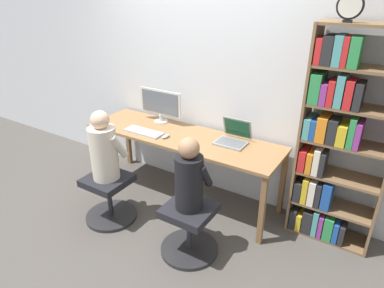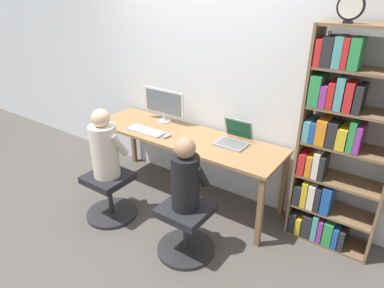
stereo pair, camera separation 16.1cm
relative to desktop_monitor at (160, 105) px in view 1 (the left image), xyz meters
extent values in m
plane|color=#4C4742|center=(0.43, -0.52, -0.98)|extent=(14.00, 14.00, 0.00)
cube|color=silver|center=(0.43, 0.20, 0.32)|extent=(10.00, 0.05, 2.60)
cube|color=olive|center=(0.43, -0.19, -0.23)|extent=(2.20, 0.65, 0.03)
cube|color=brown|center=(-0.63, -0.48, -0.61)|extent=(0.05, 0.05, 0.74)
cube|color=brown|center=(1.49, -0.48, -0.61)|extent=(0.05, 0.05, 0.74)
cube|color=brown|center=(-0.63, 0.09, -0.61)|extent=(0.05, 0.05, 0.74)
cube|color=brown|center=(1.49, 0.09, -0.61)|extent=(0.05, 0.05, 0.74)
cylinder|color=beige|center=(0.00, 0.00, -0.21)|extent=(0.16, 0.16, 0.01)
cylinder|color=beige|center=(0.00, 0.00, -0.16)|extent=(0.04, 0.04, 0.08)
cube|color=beige|center=(0.00, 0.00, 0.03)|extent=(0.56, 0.02, 0.29)
cube|color=slate|center=(0.00, -0.01, 0.03)|extent=(0.50, 0.01, 0.25)
cube|color=gray|center=(0.97, -0.12, -0.20)|extent=(0.31, 0.23, 0.02)
cube|color=slate|center=(0.97, -0.12, -0.19)|extent=(0.27, 0.18, 0.00)
cube|color=gray|center=(0.97, 0.03, -0.09)|extent=(0.31, 0.08, 0.22)
cube|color=#144C2D|center=(0.97, 0.02, -0.09)|extent=(0.27, 0.06, 0.18)
cube|color=#B2B2B7|center=(0.03, -0.36, -0.20)|extent=(0.45, 0.16, 0.02)
cube|color=#97979C|center=(0.03, -0.36, -0.19)|extent=(0.41, 0.13, 0.00)
ellipsoid|color=#99999E|center=(0.31, -0.33, -0.20)|extent=(0.06, 0.11, 0.03)
cylinder|color=#262628|center=(0.01, -0.94, -0.96)|extent=(0.53, 0.53, 0.04)
cylinder|color=#262628|center=(0.01, -0.94, -0.75)|extent=(0.05, 0.05, 0.38)
cube|color=black|center=(0.01, -0.94, -0.53)|extent=(0.42, 0.41, 0.07)
cylinder|color=#262628|center=(0.98, -0.92, -0.96)|extent=(0.53, 0.53, 0.04)
cylinder|color=#262628|center=(0.98, -0.92, -0.75)|extent=(0.05, 0.05, 0.38)
cube|color=black|center=(0.98, -0.92, -0.53)|extent=(0.42, 0.41, 0.07)
cylinder|color=beige|center=(0.01, -0.94, -0.22)|extent=(0.26, 0.26, 0.54)
sphere|color=beige|center=(0.01, -0.94, 0.12)|extent=(0.18, 0.18, 0.18)
cylinder|color=beige|center=(-0.11, -0.86, -0.15)|extent=(0.07, 0.22, 0.29)
cylinder|color=beige|center=(0.14, -0.86, -0.15)|extent=(0.07, 0.22, 0.29)
cylinder|color=black|center=(0.98, -0.92, -0.25)|extent=(0.24, 0.24, 0.49)
sphere|color=#A87A56|center=(0.98, -0.92, 0.08)|extent=(0.18, 0.18, 0.18)
cylinder|color=black|center=(0.86, -0.85, -0.18)|extent=(0.07, 0.20, 0.26)
cylinder|color=black|center=(1.09, -0.85, -0.18)|extent=(0.07, 0.20, 0.26)
cube|color=brown|center=(1.64, -0.01, 0.01)|extent=(0.02, 0.32, 1.99)
cube|color=brown|center=(2.01, -0.01, -0.97)|extent=(0.70, 0.30, 0.02)
cube|color=brown|center=(2.01, -0.01, -0.64)|extent=(0.70, 0.30, 0.02)
cube|color=brown|center=(2.01, -0.01, -0.32)|extent=(0.70, 0.30, 0.02)
cube|color=brown|center=(2.01, -0.01, 0.01)|extent=(0.70, 0.30, 0.02)
cube|color=brown|center=(2.01, -0.01, 0.34)|extent=(0.70, 0.30, 0.02)
cube|color=brown|center=(2.01, -0.01, 0.66)|extent=(0.70, 0.30, 0.02)
cube|color=brown|center=(2.01, -0.01, 0.99)|extent=(0.70, 0.30, 0.02)
cube|color=#262628|center=(1.69, -0.05, -0.85)|extent=(0.06, 0.22, 0.21)
cube|color=gold|center=(1.75, -0.05, -0.87)|extent=(0.05, 0.23, 0.18)
cube|color=#262628|center=(1.83, -0.07, -0.84)|extent=(0.09, 0.19, 0.24)
cube|color=teal|center=(1.91, -0.06, -0.82)|extent=(0.05, 0.20, 0.27)
cube|color=#8C338C|center=(1.96, -0.04, -0.84)|extent=(0.04, 0.25, 0.23)
cube|color=#2D8C47|center=(2.03, -0.04, -0.84)|extent=(0.08, 0.26, 0.24)
cube|color=#1E4C9E|center=(2.10, -0.06, -0.85)|extent=(0.05, 0.20, 0.21)
cube|color=#262628|center=(2.15, -0.03, -0.86)|extent=(0.05, 0.26, 0.20)
cube|color=#262628|center=(1.70, -0.05, -0.53)|extent=(0.07, 0.23, 0.20)
cube|color=gold|center=(1.76, -0.03, -0.50)|extent=(0.05, 0.26, 0.26)
cube|color=silver|center=(1.83, -0.05, -0.51)|extent=(0.06, 0.23, 0.25)
cube|color=#262628|center=(1.89, -0.06, -0.51)|extent=(0.05, 0.21, 0.24)
cube|color=#1E4C9E|center=(1.96, -0.06, -0.50)|extent=(0.08, 0.20, 0.27)
cube|color=red|center=(1.70, -0.04, -0.20)|extent=(0.06, 0.25, 0.20)
cube|color=orange|center=(1.76, -0.08, -0.20)|extent=(0.05, 0.18, 0.20)
cube|color=silver|center=(1.82, -0.04, -0.18)|extent=(0.05, 0.25, 0.25)
cube|color=#262628|center=(1.87, -0.07, -0.19)|extent=(0.04, 0.18, 0.22)
cube|color=teal|center=(1.69, -0.04, 0.12)|extent=(0.06, 0.24, 0.19)
cube|color=#1E4C9E|center=(1.75, -0.06, 0.11)|extent=(0.05, 0.21, 0.18)
cube|color=orange|center=(1.81, -0.03, 0.13)|extent=(0.08, 0.26, 0.22)
cube|color=#262628|center=(1.90, -0.07, 0.13)|extent=(0.08, 0.19, 0.22)
cube|color=gold|center=(1.98, -0.04, 0.11)|extent=(0.08, 0.25, 0.18)
cube|color=#2D8C47|center=(2.05, -0.04, 0.15)|extent=(0.05, 0.26, 0.26)
cube|color=#8C338C|center=(2.10, -0.04, 0.14)|extent=(0.04, 0.26, 0.23)
cube|color=#2D8C47|center=(1.71, -0.04, 0.48)|extent=(0.09, 0.24, 0.25)
cube|color=#8C338C|center=(1.78, -0.04, 0.44)|extent=(0.05, 0.25, 0.18)
cube|color=red|center=(1.84, -0.05, 0.46)|extent=(0.05, 0.22, 0.21)
cube|color=teal|center=(1.90, -0.06, 0.48)|extent=(0.06, 0.21, 0.26)
cube|color=red|center=(1.97, -0.07, 0.47)|extent=(0.06, 0.19, 0.23)
cube|color=#262628|center=(2.04, -0.06, 0.46)|extent=(0.06, 0.21, 0.22)
cube|color=red|center=(1.69, -0.05, 0.78)|extent=(0.05, 0.24, 0.21)
cube|color=#262628|center=(1.76, -0.06, 0.79)|extent=(0.08, 0.20, 0.23)
cube|color=teal|center=(1.83, -0.06, 0.80)|extent=(0.06, 0.21, 0.24)
cube|color=red|center=(1.89, -0.08, 0.79)|extent=(0.04, 0.17, 0.23)
cube|color=#2D8C47|center=(1.95, -0.07, 0.79)|extent=(0.08, 0.18, 0.24)
cube|color=black|center=(1.86, -0.11, 1.01)|extent=(0.07, 0.03, 0.02)
cylinder|color=black|center=(1.86, -0.11, 1.12)|extent=(0.19, 0.02, 0.19)
cylinder|color=silver|center=(1.86, -0.12, 1.12)|extent=(0.16, 0.00, 0.16)
camera|label=1|loc=(2.30, -2.99, 1.27)|focal=32.00mm
camera|label=2|loc=(2.43, -2.90, 1.27)|focal=32.00mm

